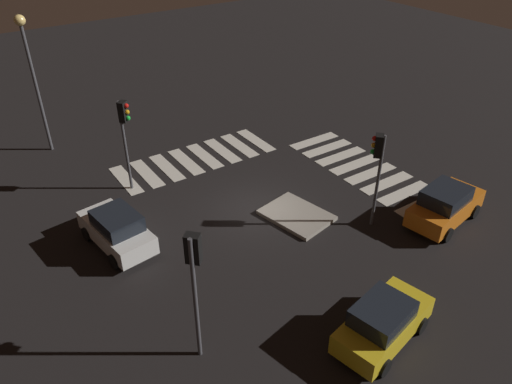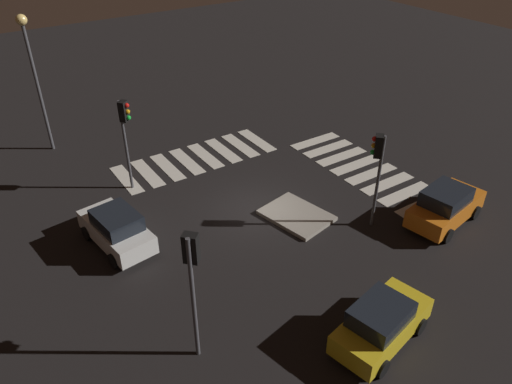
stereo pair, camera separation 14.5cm
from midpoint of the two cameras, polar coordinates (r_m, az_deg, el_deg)
name	(u,v)px [view 1 (the left image)]	position (r m, az deg, el deg)	size (l,w,h in m)	color
ground_plane	(256,210)	(22.98, -0.18, -2.10)	(80.00, 80.00, 0.00)	black
traffic_island	(296,215)	(22.55, 4.53, -2.69)	(3.38, 2.80, 0.18)	gray
car_orange	(445,205)	(23.31, 20.92, -1.41)	(2.44, 4.26, 1.77)	orange
car_white	(117,229)	(21.18, -16.02, -4.19)	(4.06, 2.25, 1.70)	silver
car_yellow	(383,322)	(17.13, 14.27, -14.41)	(2.41, 4.05, 1.67)	gold
traffic_light_west	(194,267)	(14.50, -7.46, -8.66)	(0.54, 0.54, 4.73)	#47474C
traffic_light_south	(378,158)	(20.90, 13.73, 3.80)	(0.54, 0.54, 4.40)	#47474C
traffic_light_north	(125,124)	(23.69, -15.16, 7.57)	(0.53, 0.54, 4.62)	#47474C
street_lamp	(30,62)	(28.76, -24.86, 13.55)	(0.56, 0.56, 7.44)	#47474C
crosswalk_near	(363,169)	(26.82, 12.10, 2.63)	(8.75, 3.20, 0.02)	silver
crosswalk_side	(195,159)	(27.42, -7.20, 3.85)	(3.20, 8.75, 0.02)	silver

